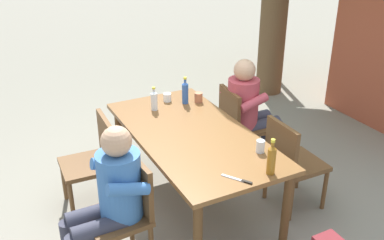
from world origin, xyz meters
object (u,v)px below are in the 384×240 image
Objects in this scene: cup_white at (167,97)px; cup_terracotta at (198,97)px; dining_table at (192,141)px; chair_far_right at (291,160)px; bottle_blue at (185,92)px; bottle_clear at (154,100)px; chair_near_right at (126,208)px; chair_far_left at (239,123)px; chair_near_left at (94,158)px; person_in_white_shirt at (110,194)px; cup_glass at (260,146)px; table_knife at (239,180)px; person_in_plaid_shirt at (249,107)px; bottle_amber at (271,159)px.

cup_white is 0.32m from cup_terracotta.
dining_table is 0.90m from chair_far_right.
bottle_clear is at bearing -88.50° from bottle_blue.
chair_near_right reaches higher than cup_white.
chair_near_right is at bearing -61.34° from chair_far_left.
chair_far_left and chair_far_right have the same top height.
cup_white is (-1.15, 0.87, 0.31)m from chair_near_right.
person_in_white_shirt is (0.84, -0.11, 0.17)m from chair_near_left.
dining_table is 6.79× the size of bottle_blue.
dining_table is 0.90m from chair_near_left.
chair_far_left is 8.44× the size of cup_glass.
cup_terracotta is at bearing 86.59° from bottle_clear.
cup_terracotta is (0.16, 0.27, 0.01)m from cup_white.
dining_table is 8.81× the size of table_knife.
dining_table is at bearing -60.99° from chair_far_left.
cup_white is 0.83× the size of cup_terracotta.
bottle_clear is at bearing -100.69° from chair_far_left.
dining_table is at bearing 9.82° from bottle_clear.
chair_far_right is at bearing -0.02° from chair_far_left.
bottle_blue is at bearing -105.61° from person_in_plaid_shirt.
bottle_blue is 2.81× the size of cup_terracotta.
person_in_white_shirt is (0.42, -0.88, -0.02)m from dining_table.
table_knife is at bearing 2.42° from bottle_clear.
chair_far_right is (0.84, 1.55, 0.00)m from chair_near_left.
chair_far_left is at bearing -93.60° from person_in_plaid_shirt.
person_in_plaid_shirt is at bearing 68.66° from cup_white.
cup_white reaches higher than dining_table.
dining_table is 0.90m from chair_near_right.
chair_near_right is 3.71× the size of bottle_clear.
chair_far_right reaches higher than cup_white.
bottle_amber reaches higher than chair_near_right.
cup_terracotta is at bearing -157.51° from chair_far_right.
table_knife is (1.43, -0.28, -0.12)m from bottle_blue.
bottle_amber is at bearing 68.64° from person_in_white_shirt.
cup_terracotta reaches higher than cup_white.
person_in_plaid_shirt reaches higher than bottle_blue.
person_in_plaid_shirt is (-0.85, 1.77, 0.00)m from person_in_white_shirt.
bottle_blue is (-0.60, 0.23, 0.20)m from dining_table.
cup_terracotta is at bearing 178.15° from cup_glass.
cup_terracotta is at bearing 74.29° from bottle_blue.
chair_far_left reaches higher than cup_white.
cup_terracotta is at bearing 147.26° from dining_table.
chair_far_right is (0.00, 1.55, 0.00)m from chair_near_right.
person_in_plaid_shirt reaches higher than table_knife.
chair_far_left is 3.14× the size of bottle_blue.
person_in_plaid_shirt is at bearing 116.87° from chair_near_right.
chair_far_right is at bearing 106.53° from cup_glass.
bottle_clear is (-1.01, 0.67, 0.37)m from chair_near_right.
person_in_plaid_shirt reaches higher than cup_glass.
bottle_amber reaches higher than table_knife.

